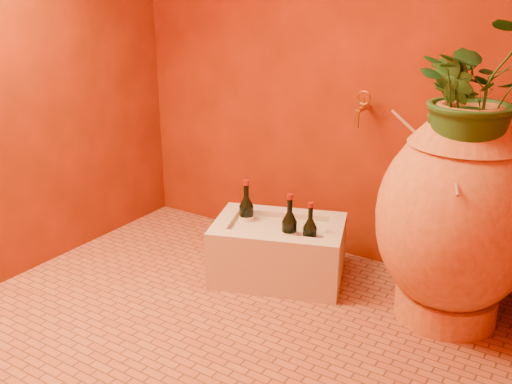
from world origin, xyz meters
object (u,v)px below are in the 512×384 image
Objects in this scene: amphora at (456,217)px; wine_bottle_c at (246,218)px; stone_basin at (278,251)px; wall_tap at (362,107)px; wine_bottle_a at (310,239)px; wine_bottle_b at (289,234)px.

amphora is 1.05m from wine_bottle_c.
wall_tap is at bearing 53.00° from stone_basin.
wall_tap is (-0.57, 0.26, 0.37)m from amphora.
wall_tap is at bearing 78.45° from wine_bottle_a.
wall_tap is (0.46, 0.35, 0.58)m from wine_bottle_c.
amphora reaches higher than wall_tap.
wine_bottle_c is (-0.20, 0.00, 0.14)m from stone_basin.
wine_bottle_a is 0.39m from wine_bottle_c.
amphora reaches higher than stone_basin.
wine_bottle_b is (-0.74, -0.14, -0.21)m from amphora.
stone_basin is at bearing -173.85° from amphora.
wine_bottle_c is 1.87× the size of wall_tap.
stone_basin is 2.33× the size of wine_bottle_c.
wine_bottle_c is (-1.03, -0.09, -0.21)m from amphora.
amphora is 0.73m from wall_tap.
wine_bottle_c reaches higher than stone_basin.
wine_bottle_c is 0.82m from wall_tap.
wine_bottle_c is at bearing -175.19° from amphora.
amphora is 0.90m from stone_basin.
wine_bottle_c is (-0.39, 0.03, 0.01)m from wine_bottle_a.
wine_bottle_b is (-0.10, -0.03, 0.01)m from wine_bottle_a.
wine_bottle_a is 0.90× the size of wine_bottle_b.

